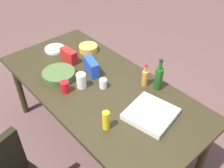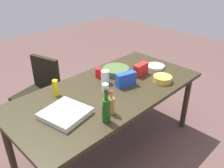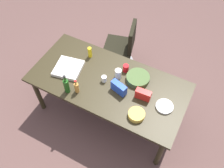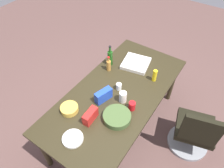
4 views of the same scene
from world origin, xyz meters
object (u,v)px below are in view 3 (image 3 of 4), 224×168
(office_chair, at_px, (121,50))
(red_solo_cup, at_px, (126,68))
(salad_bowl, at_px, (138,78))
(mustard_bottle, at_px, (90,52))
(chip_bag_red, at_px, (143,95))
(conference_table, at_px, (108,85))
(chip_bag_blue, at_px, (119,88))
(chip_bowl, at_px, (136,115))
(wine_bottle, at_px, (66,86))
(pizza_box, at_px, (68,68))
(paper_cup, at_px, (104,79))
(mayo_jar, at_px, (118,74))
(paper_plate_stack, at_px, (164,106))
(dressing_bottle, at_px, (77,87))

(office_chair, height_order, red_solo_cup, red_solo_cup)
(salad_bowl, height_order, mustard_bottle, mustard_bottle)
(salad_bowl, bearing_deg, chip_bag_red, -53.51)
(conference_table, xyz_separation_m, salad_bowl, (0.34, 0.21, 0.11))
(red_solo_cup, distance_m, chip_bag_blue, 0.36)
(mustard_bottle, bearing_deg, chip_bowl, -30.43)
(office_chair, distance_m, red_solo_cup, 0.98)
(red_solo_cup, relative_size, wine_bottle, 0.35)
(chip_bowl, relative_size, pizza_box, 0.57)
(paper_cup, bearing_deg, salad_bowl, 30.13)
(chip_bowl, xyz_separation_m, pizza_box, (-1.15, 0.23, -0.01))
(mayo_jar, bearing_deg, chip_bowl, -42.76)
(salad_bowl, height_order, chip_bag_blue, chip_bag_blue)
(chip_bag_blue, bearing_deg, red_solo_cup, 101.31)
(chip_bag_red, relative_size, paper_plate_stack, 0.91)
(chip_bowl, height_order, chip_bag_blue, chip_bag_blue)
(chip_bag_red, xyz_separation_m, chip_bag_blue, (-0.32, -0.05, 0.01))
(salad_bowl, distance_m, chip_bag_blue, 0.32)
(chip_bowl, xyz_separation_m, chip_bag_blue, (-0.36, 0.23, 0.04))
(conference_table, height_order, office_chair, office_chair)
(office_chair, bearing_deg, wine_bottle, -94.36)
(chip_bag_blue, relative_size, mustard_bottle, 1.30)
(paper_plate_stack, distance_m, wine_bottle, 1.26)
(mustard_bottle, bearing_deg, paper_cup, -37.16)
(paper_cup, height_order, dressing_bottle, dressing_bottle)
(pizza_box, distance_m, wine_bottle, 0.38)
(chip_bowl, xyz_separation_m, wine_bottle, (-0.95, -0.08, 0.09))
(salad_bowl, distance_m, chip_bowl, 0.56)
(chip_bowl, relative_size, chip_bag_blue, 0.94)
(paper_plate_stack, bearing_deg, wine_bottle, -163.48)
(conference_table, xyz_separation_m, wine_bottle, (-0.40, -0.38, 0.20))
(chip_bag_blue, bearing_deg, conference_table, 159.25)
(mustard_bottle, bearing_deg, salad_bowl, -5.23)
(wine_bottle, bearing_deg, dressing_bottle, 25.54)
(office_chair, xyz_separation_m, paper_plate_stack, (1.10, -1.04, 0.47))
(paper_plate_stack, xyz_separation_m, dressing_bottle, (-1.09, -0.30, 0.07))
(pizza_box, xyz_separation_m, chip_bag_red, (1.11, 0.05, 0.04))
(chip_bag_red, distance_m, dressing_bottle, 0.85)
(mayo_jar, distance_m, chip_bag_blue, 0.23)
(salad_bowl, distance_m, paper_plate_stack, 0.53)
(paper_cup, xyz_separation_m, wine_bottle, (-0.34, -0.37, 0.08))
(dressing_bottle, relative_size, wine_bottle, 0.73)
(red_solo_cup, bearing_deg, mustard_bottle, 179.53)
(conference_table, bearing_deg, wine_bottle, -135.94)
(salad_bowl, xyz_separation_m, chip_bowl, (0.21, -0.52, -0.00))
(chip_bag_red, distance_m, mustard_bottle, 1.01)
(conference_table, height_order, chip_bowl, chip_bowl)
(paper_cup, height_order, mayo_jar, mayo_jar)
(pizza_box, bearing_deg, dressing_bottle, -50.79)
(chip_bowl, xyz_separation_m, paper_cup, (-0.61, 0.29, 0.01))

